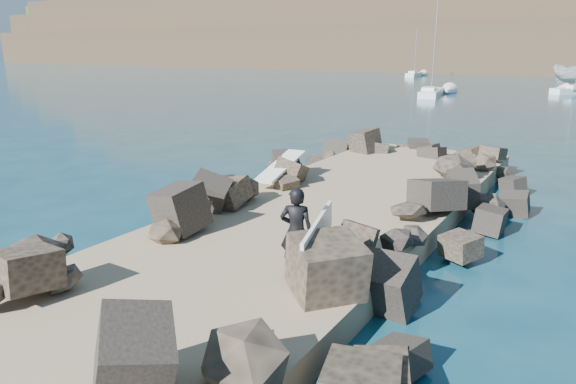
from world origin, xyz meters
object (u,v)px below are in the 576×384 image
at_px(surfboard_resting, 281,169).
at_px(boat_imported, 573,74).
at_px(surfer_with_board, 299,232).
at_px(sailboat_e, 414,74).

relative_size(surfboard_resting, boat_imported, 0.35).
relative_size(surfer_with_board, sailboat_e, 0.25).
height_order(surfer_with_board, sailboat_e, sailboat_e).
bearing_deg(boat_imported, sailboat_e, 119.06).
xyz_separation_m(surfboard_resting, sailboat_e, (-21.09, 75.66, -0.69)).
height_order(boat_imported, surfer_with_board, boat_imported).
xyz_separation_m(boat_imported, sailboat_e, (-24.77, 7.32, -1.02)).
distance_m(surfboard_resting, boat_imported, 68.44).
bearing_deg(sailboat_e, surfboard_resting, -74.42).
bearing_deg(surfboard_resting, surfer_with_board, -60.31).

